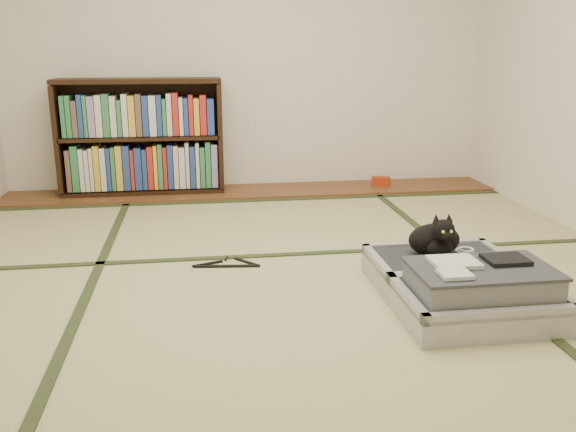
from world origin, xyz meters
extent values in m
plane|color=tan|center=(0.00, 0.00, 0.00)|extent=(4.50, 4.50, 0.00)
cube|color=brown|center=(0.00, 2.00, 0.01)|extent=(4.00, 0.50, 0.02)
cube|color=#AA280D|center=(1.10, 2.03, 0.06)|extent=(0.17, 0.14, 0.07)
plane|color=silver|center=(0.00, 2.25, 1.20)|extent=(4.00, 0.00, 4.00)
cube|color=#2D381E|center=(-1.00, 0.00, 0.00)|extent=(0.05, 4.50, 0.01)
cube|color=#2D381E|center=(1.00, 0.00, 0.00)|extent=(0.05, 4.50, 0.01)
cube|color=#2D381E|center=(0.00, 0.40, 0.00)|extent=(4.00, 0.05, 0.01)
cube|color=#2D381E|center=(0.00, 1.70, 0.00)|extent=(4.00, 0.05, 0.01)
cube|color=black|center=(-1.51, 2.07, 0.47)|extent=(0.04, 0.30, 0.83)
cube|color=black|center=(-0.26, 2.07, 0.47)|extent=(0.04, 0.30, 0.83)
cube|color=black|center=(-0.89, 2.07, 0.03)|extent=(1.29, 0.30, 0.04)
cube|color=black|center=(-0.89, 2.07, 0.91)|extent=(1.29, 0.30, 0.04)
cube|color=black|center=(-0.89, 2.07, 0.47)|extent=(1.24, 0.30, 0.03)
cube|color=black|center=(-0.89, 2.21, 0.47)|extent=(1.29, 0.02, 0.83)
cube|color=gray|center=(-0.89, 2.05, 0.25)|extent=(1.16, 0.21, 0.35)
cube|color=gray|center=(-0.89, 2.05, 0.66)|extent=(1.16, 0.21, 0.31)
cube|color=#B1B1B6|center=(0.76, -0.59, 0.06)|extent=(0.69, 0.46, 0.12)
cube|color=#2B2C33|center=(0.76, -0.59, 0.09)|extent=(0.62, 0.39, 0.09)
cube|color=#B1B1B6|center=(0.76, -0.80, 0.12)|extent=(0.69, 0.04, 0.05)
cube|color=#B1B1B6|center=(0.76, -0.37, 0.12)|extent=(0.69, 0.04, 0.05)
cube|color=#B1B1B6|center=(0.43, -0.59, 0.12)|extent=(0.04, 0.46, 0.05)
cube|color=#B1B1B6|center=(1.09, -0.59, 0.12)|extent=(0.04, 0.46, 0.05)
cube|color=#B1B1B6|center=(0.76, -0.12, 0.06)|extent=(0.69, 0.46, 0.12)
cube|color=#2B2C33|center=(0.76, -0.12, 0.09)|extent=(0.62, 0.39, 0.09)
cube|color=#B1B1B6|center=(0.76, -0.34, 0.12)|extent=(0.69, 0.04, 0.05)
cube|color=#B1B1B6|center=(0.76, 0.09, 0.12)|extent=(0.69, 0.04, 0.05)
cube|color=#B1B1B6|center=(0.43, -0.12, 0.12)|extent=(0.04, 0.46, 0.05)
cube|color=#B1B1B6|center=(1.09, -0.12, 0.12)|extent=(0.04, 0.46, 0.05)
cylinder|color=black|center=(0.76, -0.36, 0.13)|extent=(0.62, 0.02, 0.02)
cube|color=gray|center=(0.76, -0.59, 0.18)|extent=(0.59, 0.36, 0.12)
cube|color=#393941|center=(0.76, -0.59, 0.24)|extent=(0.61, 0.38, 0.01)
cube|color=silver|center=(0.65, -0.54, 0.26)|extent=(0.20, 0.17, 0.02)
cube|color=black|center=(0.89, -0.54, 0.26)|extent=(0.18, 0.15, 0.02)
cube|color=silver|center=(0.60, -0.68, 0.26)|extent=(0.13, 0.11, 0.02)
cube|color=white|center=(0.56, -0.81, 0.07)|extent=(0.06, 0.01, 0.04)
cube|color=white|center=(0.67, -0.81, 0.05)|extent=(0.05, 0.01, 0.03)
cube|color=orange|center=(0.99, -0.81, 0.07)|extent=(0.05, 0.01, 0.03)
cube|color=#197F33|center=(0.93, -0.81, 0.08)|extent=(0.04, 0.01, 0.03)
ellipsoid|color=black|center=(0.74, -0.08, 0.21)|extent=(0.27, 0.18, 0.17)
ellipsoid|color=black|center=(0.74, -0.16, 0.20)|extent=(0.13, 0.10, 0.10)
ellipsoid|color=black|center=(0.74, -0.19, 0.30)|extent=(0.11, 0.11, 0.11)
sphere|color=black|center=(0.74, -0.23, 0.28)|extent=(0.05, 0.05, 0.05)
cone|color=black|center=(0.71, -0.17, 0.35)|extent=(0.04, 0.05, 0.05)
cone|color=black|center=(0.78, -0.17, 0.35)|extent=(0.04, 0.05, 0.05)
sphere|color=#A5BF33|center=(0.72, -0.24, 0.30)|extent=(0.02, 0.02, 0.02)
sphere|color=#A5BF33|center=(0.76, -0.24, 0.30)|extent=(0.02, 0.02, 0.02)
cylinder|color=black|center=(0.84, 0.00, 0.15)|extent=(0.16, 0.10, 0.03)
torus|color=white|center=(0.92, -0.06, 0.14)|extent=(0.10, 0.10, 0.01)
torus|color=white|center=(0.93, -0.07, 0.15)|extent=(0.08, 0.08, 0.01)
cube|color=black|center=(-0.30, 0.25, 0.01)|extent=(0.36, 0.06, 0.01)
cube|color=black|center=(-0.41, 0.30, 0.01)|extent=(0.17, 0.08, 0.01)
cube|color=black|center=(-0.19, 0.30, 0.01)|extent=(0.13, 0.14, 0.01)
cylinder|color=black|center=(-0.30, 0.37, 0.01)|extent=(0.03, 0.06, 0.01)
camera|label=1|loc=(-0.43, -2.91, 1.17)|focal=38.00mm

